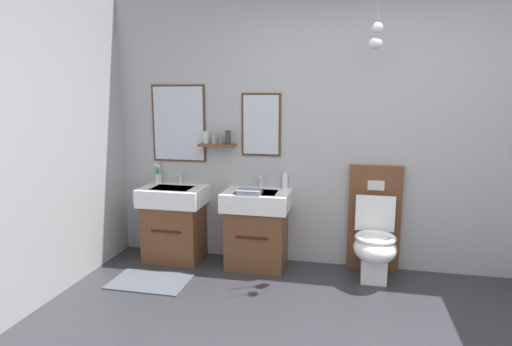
# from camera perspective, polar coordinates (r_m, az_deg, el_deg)

# --- Properties ---
(wall_back) EXTENTS (5.11, 0.55, 2.65)m
(wall_back) POSITION_cam_1_polar(r_m,az_deg,el_deg) (4.14, 13.76, 5.72)
(wall_back) COLOR #A8A8AA
(wall_back) RESTS_ON ground
(bath_mat) EXTENTS (0.68, 0.44, 0.01)m
(bath_mat) POSITION_cam_1_polar(r_m,az_deg,el_deg) (4.05, -13.90, -13.80)
(bath_mat) COLOR #474C56
(bath_mat) RESTS_ON ground
(vanity_sink_left) EXTENTS (0.62, 0.47, 0.74)m
(vanity_sink_left) POSITION_cam_1_polar(r_m,az_deg,el_deg) (4.41, -10.75, -6.29)
(vanity_sink_left) COLOR brown
(vanity_sink_left) RESTS_ON ground
(tap_on_left_sink) EXTENTS (0.03, 0.13, 0.11)m
(tap_on_left_sink) POSITION_cam_1_polar(r_m,az_deg,el_deg) (4.46, -10.09, -0.53)
(tap_on_left_sink) COLOR silver
(tap_on_left_sink) RESTS_ON vanity_sink_left
(vanity_sink_right) EXTENTS (0.62, 0.47, 0.74)m
(vanity_sink_right) POSITION_cam_1_polar(r_m,az_deg,el_deg) (4.16, 0.12, -7.13)
(vanity_sink_right) COLOR brown
(vanity_sink_right) RESTS_ON ground
(tap_on_right_sink) EXTENTS (0.03, 0.13, 0.11)m
(tap_on_right_sink) POSITION_cam_1_polar(r_m,az_deg,el_deg) (4.21, 0.61, -1.01)
(tap_on_right_sink) COLOR silver
(tap_on_right_sink) RESTS_ON vanity_sink_right
(toilet) EXTENTS (0.48, 0.63, 1.00)m
(toilet) POSITION_cam_1_polar(r_m,az_deg,el_deg) (4.08, 15.42, -8.10)
(toilet) COLOR brown
(toilet) RESTS_ON ground
(toothbrush_cup) EXTENTS (0.07, 0.07, 0.21)m
(toothbrush_cup) POSITION_cam_1_polar(r_m,az_deg,el_deg) (4.55, -12.85, -0.56)
(toothbrush_cup) COLOR silver
(toothbrush_cup) RESTS_ON vanity_sink_left
(soap_dispenser) EXTENTS (0.06, 0.06, 0.18)m
(soap_dispenser) POSITION_cam_1_polar(r_m,az_deg,el_deg) (4.17, 3.86, -1.06)
(soap_dispenser) COLOR white
(soap_dispenser) RESTS_ON vanity_sink_right
(folded_hand_towel) EXTENTS (0.22, 0.16, 0.04)m
(folded_hand_towel) POSITION_cam_1_polar(r_m,az_deg,el_deg) (3.94, -0.87, -2.53)
(folded_hand_towel) COLOR gray
(folded_hand_towel) RESTS_ON vanity_sink_right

